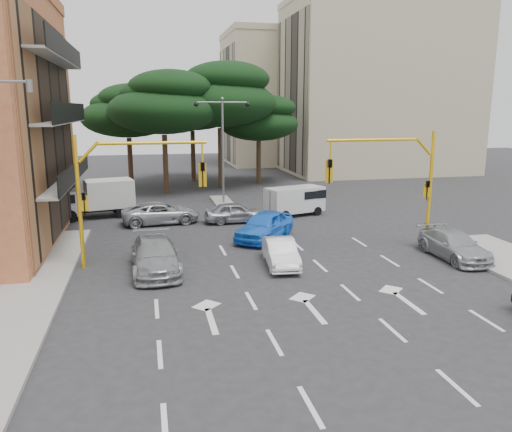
{
  "coord_description": "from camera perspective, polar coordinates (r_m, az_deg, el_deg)",
  "views": [
    {
      "loc": [
        -5.65,
        -20.84,
        7.11
      ],
      "look_at": [
        -0.13,
        4.04,
        1.6
      ],
      "focal_mm": 35.0,
      "sensor_mm": 36.0,
      "label": 1
    }
  ],
  "objects": [
    {
      "name": "car_silver_wagon",
      "position": [
        22.64,
        -11.46,
        -4.41
      ],
      "size": [
        2.26,
        5.13,
        1.47
      ],
      "primitive_type": "imported",
      "rotation": [
        0.0,
        0.0,
        0.04
      ],
      "color": "#93969A",
      "rests_on": "ground"
    },
    {
      "name": "signal_mast_left",
      "position": [
        23.09,
        -15.28,
        3.74
      ],
      "size": [
        5.79,
        0.37,
        6.0
      ],
      "color": "yellow",
      "rests_on": "ground"
    },
    {
      "name": "pine_left_near",
      "position": [
        42.83,
        -10.48,
        12.66
      ],
      "size": [
        9.15,
        9.15,
        10.23
      ],
      "color": "#382616",
      "rests_on": "ground"
    },
    {
      "name": "car_white_hatch",
      "position": [
        23.01,
        2.83,
        -4.2
      ],
      "size": [
        1.67,
        3.85,
        1.23
      ],
      "primitive_type": "imported",
      "rotation": [
        0.0,
        0.0,
        -0.1
      ],
      "color": "silver",
      "rests_on": "ground"
    },
    {
      "name": "car_silver_cross_a",
      "position": [
        31.9,
        -10.8,
        0.34
      ],
      "size": [
        5.04,
        2.75,
        1.34
      ],
      "primitive_type": "imported",
      "rotation": [
        0.0,
        0.0,
        1.68
      ],
      "color": "#AEB1B7",
      "rests_on": "ground"
    },
    {
      "name": "pine_left_far",
      "position": [
        46.81,
        -14.39,
        11.58
      ],
      "size": [
        8.32,
        8.32,
        9.3
      ],
      "color": "#382616",
      "rests_on": "ground"
    },
    {
      "name": "car_silver_parked",
      "position": [
        25.9,
        21.69,
        -3.12
      ],
      "size": [
        1.85,
        4.52,
        1.31
      ],
      "primitive_type": "imported",
      "rotation": [
        0.0,
        0.0,
        -0.0
      ],
      "color": "#A0A4A8",
      "rests_on": "ground"
    },
    {
      "name": "ground",
      "position": [
        22.73,
        2.55,
        -6.04
      ],
      "size": [
        120.0,
        120.0,
        0.0
      ],
      "primitive_type": "plane",
      "color": "#28282B",
      "rests_on": "ground"
    },
    {
      "name": "median_strip",
      "position": [
        37.93,
        -3.72,
        1.48
      ],
      "size": [
        1.4,
        6.0,
        0.15
      ],
      "primitive_type": "cube",
      "color": "gray",
      "rests_on": "ground"
    },
    {
      "name": "apartment_beige_far",
      "position": [
        67.47,
        3.6,
        13.23
      ],
      "size": [
        16.2,
        12.15,
        16.7
      ],
      "color": "#BDAF8D",
      "rests_on": "ground"
    },
    {
      "name": "van_white",
      "position": [
        33.83,
        4.45,
        1.72
      ],
      "size": [
        4.26,
        2.85,
        1.95
      ],
      "primitive_type": null,
      "rotation": [
        0.0,
        0.0,
        -1.27
      ],
      "color": "silver",
      "rests_on": "ground"
    },
    {
      "name": "pine_back",
      "position": [
        50.02,
        -7.28,
        12.67
      ],
      "size": [
        9.15,
        9.15,
        10.23
      ],
      "color": "#382616",
      "rests_on": "ground"
    },
    {
      "name": "apartment_beige_near",
      "position": [
        58.76,
        13.75,
        14.05
      ],
      "size": [
        20.2,
        12.15,
        18.7
      ],
      "color": "#BDAF8D",
      "rests_on": "ground"
    },
    {
      "name": "signal_mast_right",
      "position": [
        26.21,
        16.04,
        4.66
      ],
      "size": [
        5.79,
        0.37,
        6.0
      ],
      "color": "yellow",
      "rests_on": "ground"
    },
    {
      "name": "pine_center",
      "position": [
        45.31,
        -4.11,
        13.67
      ],
      "size": [
        9.98,
        9.98,
        11.16
      ],
      "color": "#382616",
      "rests_on": "ground"
    },
    {
      "name": "box_truck_a",
      "position": [
        34.66,
        -17.87,
        1.86
      ],
      "size": [
        5.39,
        3.19,
        2.48
      ],
      "primitive_type": null,
      "rotation": [
        0.0,
        0.0,
        1.8
      ],
      "color": "silver",
      "rests_on": "ground"
    },
    {
      "name": "car_blue_compact",
      "position": [
        27.51,
        1.0,
        -1.09
      ],
      "size": [
        4.36,
        4.73,
        1.57
      ],
      "primitive_type": "imported",
      "rotation": [
        0.0,
        0.0,
        -0.69
      ],
      "color": "blue",
      "rests_on": "ground"
    },
    {
      "name": "pine_right",
      "position": [
        48.01,
        0.39,
        11.13
      ],
      "size": [
        7.49,
        7.49,
        8.37
      ],
      "color": "#382616",
      "rests_on": "ground"
    },
    {
      "name": "car_silver_cross_b",
      "position": [
        31.64,
        -2.41,
        0.43
      ],
      "size": [
        3.89,
        1.6,
        1.32
      ],
      "primitive_type": "imported",
      "rotation": [
        0.0,
        0.0,
        1.58
      ],
      "color": "#97999F",
      "rests_on": "ground"
    },
    {
      "name": "street_lamp_center",
      "position": [
        37.31,
        -3.84,
        9.59
      ],
      "size": [
        4.16,
        0.36,
        7.77
      ],
      "color": "slate",
      "rests_on": "median_strip"
    }
  ]
}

